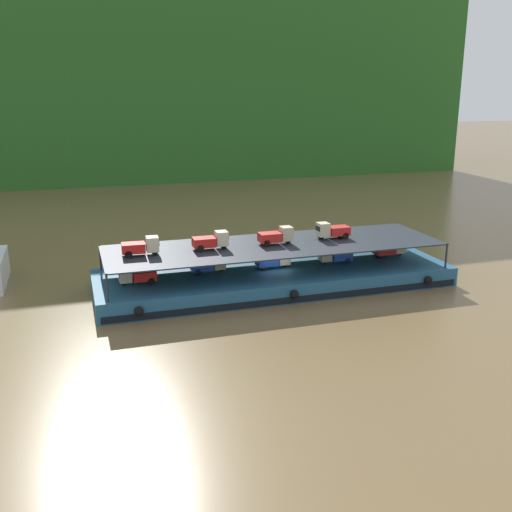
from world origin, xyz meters
name	(u,v)px	position (x,y,z in m)	size (l,w,h in m)	color
ground_plane	(274,286)	(0.00, 0.00, 0.00)	(400.00, 400.00, 0.00)	brown
hillside_far_bank	(146,38)	(0.00, 70.70, 23.99)	(112.53, 31.78, 42.59)	#286023
cargo_barge	(274,278)	(0.00, -0.02, 0.75)	(28.43, 9.19, 1.50)	#23567A
cargo_rack	(275,245)	(0.00, 0.00, 3.44)	(26.83, 7.86, 2.00)	#232833
mini_truck_lower_stern	(137,275)	(-10.99, -0.58, 2.19)	(2.74, 1.21, 1.38)	red
mini_truck_lower_aft	(209,264)	(-5.27, 0.58, 2.19)	(2.75, 1.21, 1.38)	#1E47B7
mini_truck_lower_mid	(274,260)	(0.01, 0.24, 2.19)	(2.74, 1.20, 1.38)	#1E47B7
mini_truck_lower_fore	(335,255)	(5.28, 0.02, 2.19)	(2.78, 1.28, 1.38)	#1E47B7
mini_truck_lower_bow	(390,249)	(10.71, 0.49, 2.19)	(2.74, 1.21, 1.38)	red
mini_truck_upper_stern	(141,246)	(-10.50, 0.03, 4.19)	(2.78, 1.27, 1.38)	red
mini_truck_upper_mid	(211,241)	(-5.14, 0.14, 4.19)	(2.74, 1.21, 1.38)	red
mini_truck_upper_fore	(276,236)	(0.17, 0.10, 4.19)	(2.75, 1.21, 1.38)	red
mini_truck_upper_bow	(332,230)	(5.22, 0.51, 4.19)	(2.75, 1.22, 1.38)	red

